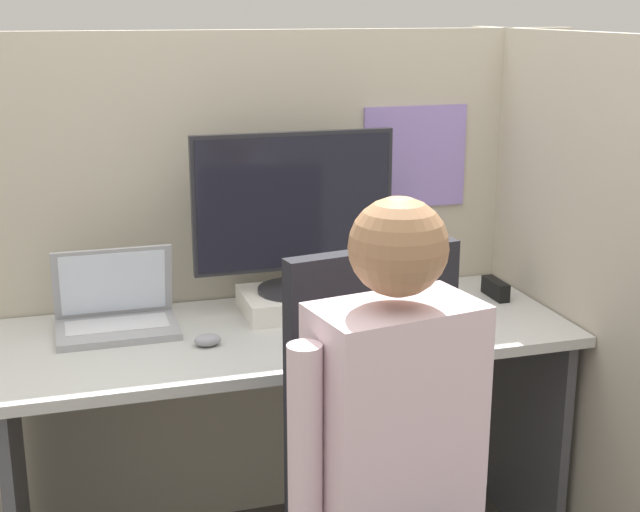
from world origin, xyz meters
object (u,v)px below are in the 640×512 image
(paper_box, at_px, (295,301))
(stapler, at_px, (495,289))
(office_chair, at_px, (381,503))
(monitor, at_px, (294,210))
(laptop, at_px, (116,315))
(carrot_toy, at_px, (344,335))
(person, at_px, (399,464))

(paper_box, distance_m, stapler, 0.64)
(stapler, relative_size, office_chair, 0.11)
(monitor, xyz_separation_m, office_chair, (0.00, -0.74, -0.52))
(laptop, distance_m, carrot_toy, 0.64)
(monitor, relative_size, carrot_toy, 3.65)
(stapler, relative_size, carrot_toy, 0.78)
(paper_box, height_order, person, person)
(monitor, distance_m, stapler, 0.70)
(laptop, height_order, person, person)
(laptop, bearing_deg, carrot_toy, -25.01)
(stapler, distance_m, carrot_toy, 0.62)
(office_chair, bearing_deg, stapler, 47.57)
(office_chair, height_order, person, person)
(laptop, xyz_separation_m, person, (0.49, -0.90, -0.07))
(paper_box, bearing_deg, stapler, -4.19)
(office_chair, bearing_deg, person, -99.79)
(laptop, relative_size, stapler, 2.62)
(carrot_toy, bearing_deg, person, -97.90)
(laptop, bearing_deg, paper_box, 1.11)
(laptop, distance_m, stapler, 1.16)
(laptop, distance_m, office_chair, 0.93)
(paper_box, xyz_separation_m, laptop, (-0.52, -0.01, 0.01))
(stapler, height_order, person, person)
(paper_box, relative_size, stapler, 2.47)
(office_chair, bearing_deg, carrot_toy, 82.82)
(stapler, bearing_deg, person, -127.42)
(paper_box, distance_m, person, 0.91)
(carrot_toy, distance_m, office_chair, 0.52)
(stapler, xyz_separation_m, carrot_toy, (-0.57, -0.23, -0.01))
(carrot_toy, bearing_deg, office_chair, -97.18)
(stapler, distance_m, person, 1.09)
(monitor, distance_m, carrot_toy, 0.41)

